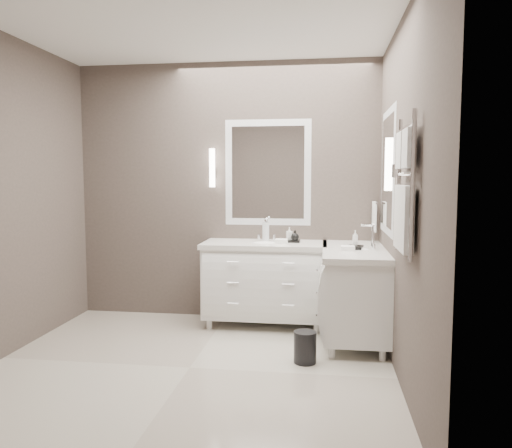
# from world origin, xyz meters

# --- Properties ---
(floor) EXTENTS (3.20, 3.00, 0.01)m
(floor) POSITION_xyz_m (0.00, 0.00, -0.01)
(floor) COLOR beige
(floor) RESTS_ON ground
(ceiling) EXTENTS (3.20, 3.00, 0.01)m
(ceiling) POSITION_xyz_m (0.00, 0.00, 2.71)
(ceiling) COLOR white
(ceiling) RESTS_ON wall_back
(wall_back) EXTENTS (3.20, 0.01, 2.70)m
(wall_back) POSITION_xyz_m (0.00, 1.50, 1.35)
(wall_back) COLOR #493F3B
(wall_back) RESTS_ON floor
(wall_front) EXTENTS (3.20, 0.01, 2.70)m
(wall_front) POSITION_xyz_m (0.00, -1.50, 1.35)
(wall_front) COLOR #493F3B
(wall_front) RESTS_ON floor
(wall_right) EXTENTS (0.01, 3.00, 2.70)m
(wall_right) POSITION_xyz_m (1.60, 0.00, 1.35)
(wall_right) COLOR #493F3B
(wall_right) RESTS_ON floor
(vanity_back) EXTENTS (1.24, 0.59, 0.97)m
(vanity_back) POSITION_xyz_m (0.45, 1.23, 0.49)
(vanity_back) COLOR white
(vanity_back) RESTS_ON floor
(vanity_right) EXTENTS (0.59, 1.24, 0.97)m
(vanity_right) POSITION_xyz_m (1.33, 0.90, 0.49)
(vanity_right) COLOR white
(vanity_right) RESTS_ON floor
(mirror_back) EXTENTS (0.90, 0.02, 1.10)m
(mirror_back) POSITION_xyz_m (0.45, 1.49, 1.55)
(mirror_back) COLOR white
(mirror_back) RESTS_ON wall_back
(mirror_right) EXTENTS (0.02, 0.90, 1.10)m
(mirror_right) POSITION_xyz_m (1.59, 0.80, 1.55)
(mirror_right) COLOR white
(mirror_right) RESTS_ON wall_right
(sconce_back) EXTENTS (0.06, 0.06, 0.40)m
(sconce_back) POSITION_xyz_m (-0.13, 1.43, 1.59)
(sconce_back) COLOR white
(sconce_back) RESTS_ON wall_back
(sconce_right) EXTENTS (0.06, 0.06, 0.40)m
(sconce_right) POSITION_xyz_m (1.53, 0.22, 1.59)
(sconce_right) COLOR white
(sconce_right) RESTS_ON wall_right
(towel_bar_corner) EXTENTS (0.03, 0.22, 0.30)m
(towel_bar_corner) POSITION_xyz_m (1.54, 1.36, 1.12)
(towel_bar_corner) COLOR white
(towel_bar_corner) RESTS_ON wall_right
(towel_ladder) EXTENTS (0.06, 0.58, 0.90)m
(towel_ladder) POSITION_xyz_m (1.55, -0.40, 1.39)
(towel_ladder) COLOR white
(towel_ladder) RESTS_ON wall_right
(waste_bin) EXTENTS (0.21, 0.21, 0.26)m
(waste_bin) POSITION_xyz_m (0.90, 0.23, 0.13)
(waste_bin) COLOR black
(waste_bin) RESTS_ON floor
(amenity_tray_back) EXTENTS (0.16, 0.12, 0.02)m
(amenity_tray_back) POSITION_xyz_m (0.72, 1.27, 0.86)
(amenity_tray_back) COLOR black
(amenity_tray_back) RESTS_ON vanity_back
(amenity_tray_right) EXTENTS (0.17, 0.20, 0.03)m
(amenity_tray_right) POSITION_xyz_m (1.32, 0.89, 0.86)
(amenity_tray_right) COLOR black
(amenity_tray_right) RESTS_ON vanity_right
(water_bottle) EXTENTS (0.09, 0.09, 0.20)m
(water_bottle) POSITION_xyz_m (0.46, 1.24, 0.95)
(water_bottle) COLOR silver
(water_bottle) RESTS_ON vanity_back
(soap_bottle_a) EXTENTS (0.07, 0.07, 0.13)m
(soap_bottle_a) POSITION_xyz_m (0.69, 1.29, 0.94)
(soap_bottle_a) COLOR white
(soap_bottle_a) RESTS_ON amenity_tray_back
(soap_bottle_b) EXTENTS (0.09, 0.09, 0.10)m
(soap_bottle_b) POSITION_xyz_m (0.75, 1.24, 0.92)
(soap_bottle_b) COLOR black
(soap_bottle_b) RESTS_ON amenity_tray_back
(soap_bottle_c) EXTENTS (0.07, 0.07, 0.14)m
(soap_bottle_c) POSITION_xyz_m (1.32, 0.89, 0.95)
(soap_bottle_c) COLOR white
(soap_bottle_c) RESTS_ON amenity_tray_right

